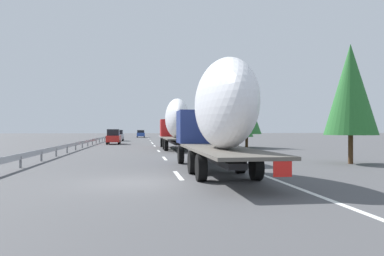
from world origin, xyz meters
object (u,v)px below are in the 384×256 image
Objects in this scene: truck_lead at (176,122)px; road_sign at (183,129)px; truck_trailing at (218,113)px; car_silver_hatch at (118,135)px; car_blue_sedan at (141,134)px; car_red_compact at (114,137)px.

road_sign is at bearing -8.22° from truck_lead.
truck_trailing is at bearing -180.00° from truck_lead.
car_silver_hatch is (27.73, 7.27, -1.80)m from truck_lead.
car_blue_sedan is 1.07× the size of car_red_compact.
road_sign is at bearing -4.25° from truck_trailing.
truck_trailing is 48.59m from car_silver_hatch.
truck_lead reaches higher than car_silver_hatch.
car_blue_sedan is 32.65m from road_sign.
car_red_compact is 1.44× the size of road_sign.
truck_lead is 3.15× the size of car_red_compact.
car_silver_hatch is 0.89× the size of car_blue_sedan.
road_sign is at bearing -53.78° from car_red_compact.
car_red_compact is at bearing 174.83° from car_blue_sedan.
car_silver_hatch is 13.72m from car_red_compact.
car_blue_sedan is at bearing -5.17° from car_red_compact.
truck_trailing reaches higher than car_silver_hatch.
truck_lead is at bearing -165.31° from car_silver_hatch.
truck_lead is 0.97× the size of truck_trailing.
truck_lead reaches higher than road_sign.
truck_lead reaches higher than truck_trailing.
truck_trailing reaches higher than car_blue_sedan.
road_sign is at bearing -121.21° from car_silver_hatch.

